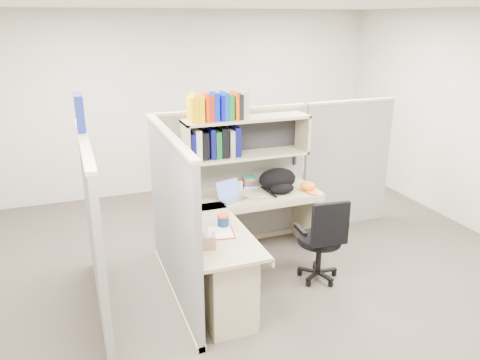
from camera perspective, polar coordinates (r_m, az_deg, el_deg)
name	(u,v)px	position (r m, az deg, el deg)	size (l,w,h in m)	color
ground	(261,278)	(4.99, 2.60, -11.86)	(6.00, 6.00, 0.00)	#332D27
room_shell	(264,126)	(4.38, 2.91, 6.61)	(6.00, 6.00, 6.00)	beige
cubicle	(213,187)	(4.87, -3.31, -0.84)	(3.79, 1.84, 1.95)	slate
desk	(233,260)	(4.41, -0.80, -9.73)	(1.74, 1.75, 0.73)	tan
laptop	(233,191)	(4.96, -0.84, -1.37)	(0.28, 0.28, 0.20)	#AAA9AE
backpack	(280,181)	(5.22, 4.85, -0.07)	(0.43, 0.33, 0.25)	black
orange_cap	(308,186)	(5.32, 8.25, -0.73)	(0.18, 0.20, 0.10)	orange
snack_canister	(223,220)	(4.38, -2.06, -4.89)	(0.11, 0.11, 0.11)	navy
tissue_box	(208,238)	(3.97, -3.90, -7.04)	(0.12, 0.12, 0.18)	#9D7659
mouse	(262,197)	(5.04, 2.69, -2.11)	(0.08, 0.05, 0.03)	#89A9C2
paper_cup	(239,186)	(5.25, -0.08, -0.75)	(0.07, 0.07, 0.10)	white
book_stack	(249,181)	(5.40, 1.08, -0.13)	(0.17, 0.23, 0.11)	slate
loose_paper	(221,232)	(4.28, -2.39, -6.32)	(0.21, 0.28, 0.00)	silver
task_chair	(321,252)	(4.85, 9.82, -8.68)	(0.49, 0.46, 0.92)	black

